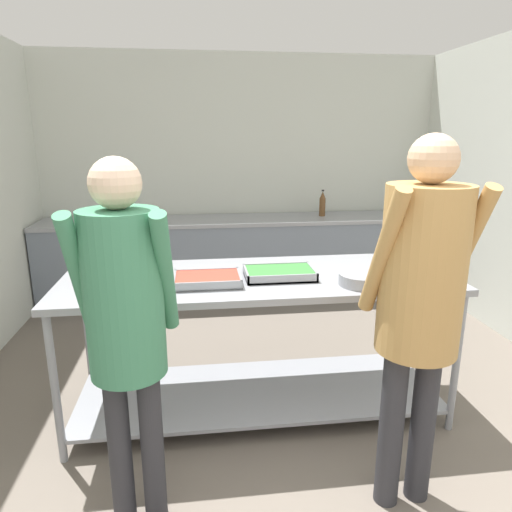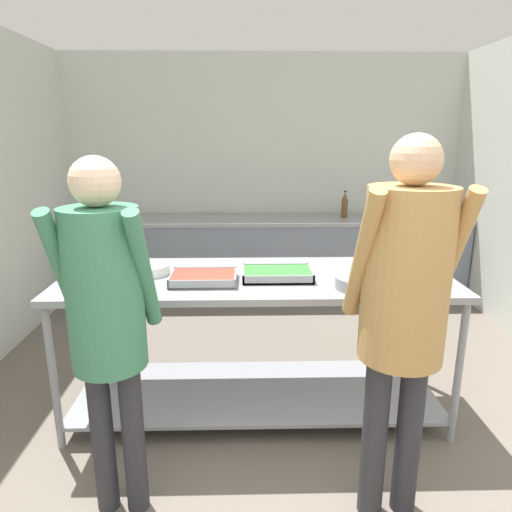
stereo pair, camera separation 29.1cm
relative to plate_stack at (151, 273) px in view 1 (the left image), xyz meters
The scene contains 10 objects.
wall_rear 2.72m from the plate_stack, 72.54° to the left, with size 4.56×0.06×2.65m.
back_counter 2.40m from the plate_stack, 69.83° to the left, with size 4.40×0.65×0.89m.
serving_counter 0.74m from the plate_stack, ahead, with size 2.41×0.86×0.93m.
plate_stack is the anchor object (origin of this frame).
serving_tray_vegetables 0.38m from the plate_stack, 27.03° to the right, with size 0.39×0.27×0.05m.
serving_tray_roast 0.79m from the plate_stack, ahead, with size 0.42×0.27×0.05m.
sauce_pan 1.27m from the plate_stack, 13.94° to the right, with size 0.40×0.26×0.07m.
guest_serving_left 1.58m from the plate_stack, 35.98° to the right, with size 0.48×0.37×1.79m.
guest_serving_right 0.89m from the plate_stack, 91.14° to the right, with size 0.44×0.34×1.70m.
water_bottle 2.80m from the plate_stack, 52.82° to the left, with size 0.07×0.07×0.29m.
Camera 1 is at (-0.51, -0.99, 1.79)m, focal length 32.00 mm.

